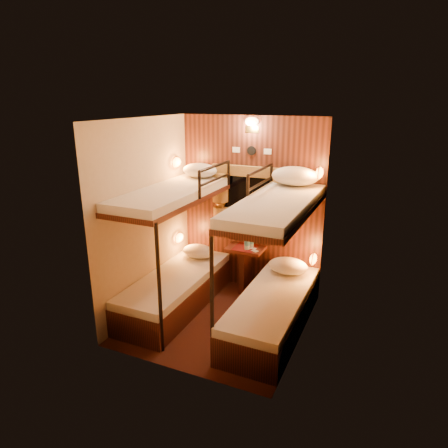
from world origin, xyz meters
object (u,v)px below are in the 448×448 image
at_px(bottle_right, 251,240).
at_px(table, 245,263).
at_px(bunk_left, 176,267).
at_px(bottle_left, 247,241).
at_px(bunk_right, 273,286).

bearing_deg(bottle_right, table, -144.34).
bearing_deg(table, bunk_left, -129.67).
relative_size(table, bottle_right, 2.92).
relative_size(table, bottle_left, 2.47).
xyz_separation_m(bunk_left, bottle_right, (0.72, 0.83, 0.19)).
bearing_deg(table, bottle_right, 35.66).
bearing_deg(bottle_right, bunk_right, -55.08).
distance_m(bunk_right, table, 1.02).
bearing_deg(bunk_left, bottle_left, 46.37).
bearing_deg(bunk_left, bunk_right, 0.00).
height_order(bunk_left, bunk_right, same).
distance_m(bunk_right, bottle_left, 0.97).
distance_m(bunk_left, bottle_right, 1.11).
relative_size(bunk_right, table, 2.90).
bearing_deg(bottle_left, bottle_right, 76.99).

